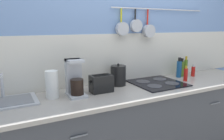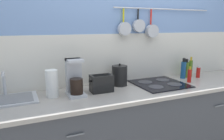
{
  "view_description": "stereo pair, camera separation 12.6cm",
  "coord_description": "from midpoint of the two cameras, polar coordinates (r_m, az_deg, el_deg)",
  "views": [
    {
      "loc": [
        -1.26,
        -1.8,
        1.58
      ],
      "look_at": [
        -0.32,
        0.0,
        1.15
      ],
      "focal_mm": 35.0,
      "sensor_mm": 36.0,
      "label": 1
    },
    {
      "loc": [
        -1.14,
        -1.86,
        1.58
      ],
      "look_at": [
        -0.32,
        0.0,
        1.15
      ],
      "focal_mm": 35.0,
      "sensor_mm": 36.0,
      "label": 2
    }
  ],
  "objects": [
    {
      "name": "toaster",
      "position": [
        2.12,
        -4.53,
        -3.55
      ],
      "size": [
        0.23,
        0.13,
        0.17
      ],
      "color": "black",
      "rests_on": "countertop"
    },
    {
      "name": "cabinet_base",
      "position": [
        2.46,
        5.46,
        -15.54
      ],
      "size": [
        3.1,
        0.64,
        0.9
      ],
      "color": "#3F4247",
      "rests_on": "ground_plane"
    },
    {
      "name": "coffee_maker",
      "position": [
        2.04,
        -11.42,
        -2.68
      ],
      "size": [
        0.16,
        0.22,
        0.34
      ],
      "color": "#B7BABF",
      "rests_on": "countertop"
    },
    {
      "name": "paper_towel_roll",
      "position": [
        2.02,
        -17.15,
        -3.66
      ],
      "size": [
        0.11,
        0.11,
        0.25
      ],
      "color": "white",
      "rests_on": "countertop"
    },
    {
      "name": "bottle_cooking_wine",
      "position": [
        2.88,
        16.53,
        0.43
      ],
      "size": [
        0.06,
        0.06,
        0.23
      ],
      "color": "#4C721E",
      "rests_on": "countertop"
    },
    {
      "name": "kettle",
      "position": [
        2.34,
        0.08,
        -1.44
      ],
      "size": [
        0.16,
        0.16,
        0.24
      ],
      "color": "black",
      "rests_on": "countertop"
    },
    {
      "name": "cooktop",
      "position": [
        2.47,
        10.3,
        -3.35
      ],
      "size": [
        0.53,
        0.52,
        0.01
      ],
      "color": "black",
      "rests_on": "countertop"
    },
    {
      "name": "bottle_vinegar",
      "position": [
        2.81,
        15.89,
        0.34
      ],
      "size": [
        0.06,
        0.06,
        0.25
      ],
      "color": "navy",
      "rests_on": "countertop"
    },
    {
      "name": "bottle_olive_oil",
      "position": [
        2.92,
        19.29,
        -0.28
      ],
      "size": [
        0.05,
        0.05,
        0.15
      ],
      "color": "red",
      "rests_on": "countertop"
    },
    {
      "name": "bottle_dish_soap",
      "position": [
        2.64,
        17.41,
        -1.1
      ],
      "size": [
        0.05,
        0.05,
        0.18
      ],
      "color": "red",
      "rests_on": "countertop"
    },
    {
      "name": "countertop",
      "position": [
        2.29,
        5.68,
        -5.1
      ],
      "size": [
        3.14,
        0.66,
        0.03
      ],
      "color": "#A59E93",
      "rests_on": "cabinet_base"
    },
    {
      "name": "wall_back",
      "position": [
        2.52,
        1.29,
        5.08
      ],
      "size": [
        7.2,
        0.15,
        2.6
      ],
      "color": "#7293C6",
      "rests_on": "ground_plane"
    },
    {
      "name": "bottle_sesame_oil",
      "position": [
        2.92,
        17.53,
        0.73
      ],
      "size": [
        0.04,
        0.04,
        0.25
      ],
      "color": "#4C721E",
      "rests_on": "countertop"
    },
    {
      "name": "sink_basin",
      "position": [
        2.08,
        -28.01,
        -7.22
      ],
      "size": [
        0.53,
        0.34,
        0.23
      ],
      "color": "#B7BABF",
      "rests_on": "countertop"
    }
  ]
}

